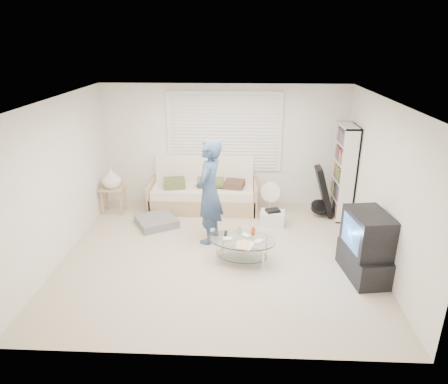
{
  "coord_description": "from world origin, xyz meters",
  "views": [
    {
      "loc": [
        0.36,
        -5.75,
        3.35
      ],
      "look_at": [
        0.08,
        0.3,
        0.99
      ],
      "focal_mm": 32.0,
      "sensor_mm": 36.0,
      "label": 1
    }
  ],
  "objects_px": {
    "bookshelf": "(343,172)",
    "coffee_table": "(242,244)",
    "tv_unit": "(366,246)",
    "futon_sofa": "(204,193)"
  },
  "relations": [
    {
      "from": "tv_unit",
      "to": "coffee_table",
      "type": "xyz_separation_m",
      "value": [
        -1.81,
        0.31,
        -0.17
      ]
    },
    {
      "from": "futon_sofa",
      "to": "coffee_table",
      "type": "height_order",
      "value": "futon_sofa"
    },
    {
      "from": "coffee_table",
      "to": "tv_unit",
      "type": "bearing_deg",
      "value": -9.6
    },
    {
      "from": "bookshelf",
      "to": "coffee_table",
      "type": "xyz_separation_m",
      "value": [
        -1.93,
        -1.85,
        -0.6
      ]
    },
    {
      "from": "tv_unit",
      "to": "bookshelf",
      "type": "bearing_deg",
      "value": 86.68
    },
    {
      "from": "futon_sofa",
      "to": "tv_unit",
      "type": "bearing_deg",
      "value": -42.4
    },
    {
      "from": "futon_sofa",
      "to": "bookshelf",
      "type": "relative_size",
      "value": 1.19
    },
    {
      "from": "bookshelf",
      "to": "tv_unit",
      "type": "bearing_deg",
      "value": -93.32
    },
    {
      "from": "tv_unit",
      "to": "coffee_table",
      "type": "height_order",
      "value": "tv_unit"
    },
    {
      "from": "tv_unit",
      "to": "coffee_table",
      "type": "bearing_deg",
      "value": 170.4
    }
  ]
}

